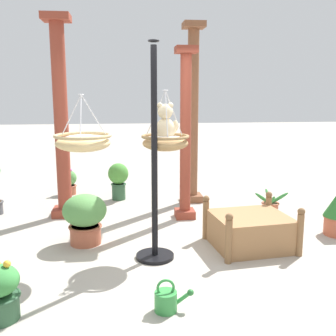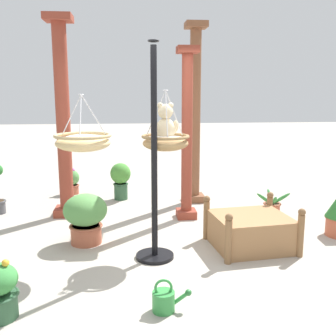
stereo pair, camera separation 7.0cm
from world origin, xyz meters
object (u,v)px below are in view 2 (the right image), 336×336
potted_plant_tall_leafy (72,181)px  potted_plant_bushy_green (121,178)px  hanging_basket_with_teddy (166,142)px  greenhouse_pillar_left (63,122)px  watering_can (165,300)px  display_pole_central (154,194)px  greenhouse_pillar_far_back (195,118)px  potted_plant_small_succulent (86,216)px  potted_plant_flowering_red (272,208)px  wooden_planter_box (251,230)px  teddy_bear (165,125)px  hanging_basket_left_high (83,142)px  greenhouse_pillar_right (187,138)px

potted_plant_tall_leafy → potted_plant_bushy_green: 1.04m
hanging_basket_with_teddy → greenhouse_pillar_left: size_ratio=0.23×
potted_plant_tall_leafy → watering_can: potted_plant_tall_leafy is taller
display_pole_central → greenhouse_pillar_far_back: (0.85, 2.38, 0.70)m
potted_plant_small_succulent → potted_plant_flowering_red: bearing=15.2°
wooden_planter_box → potted_plant_bushy_green: (-1.64, 2.44, 0.16)m
display_pole_central → wooden_planter_box: bearing=9.6°
teddy_bear → wooden_planter_box: 1.67m
hanging_basket_left_high → greenhouse_pillar_left: 1.86m
greenhouse_pillar_right → watering_can: bearing=-102.2°
potted_plant_small_succulent → wooden_planter_box: bearing=-9.5°
hanging_basket_with_teddy → watering_can: 1.87m
hanging_basket_with_teddy → greenhouse_pillar_right: (0.43, 1.22, -0.10)m
wooden_planter_box → potted_plant_small_succulent: 2.07m
hanging_basket_with_teddy → greenhouse_pillar_left: bearing=132.6°
teddy_bear → potted_plant_tall_leafy: (-1.51, 2.84, -1.28)m
teddy_bear → potted_plant_small_succulent: 1.55m
greenhouse_pillar_right → potted_plant_flowering_red: (1.29, -0.19, -1.05)m
greenhouse_pillar_right → wooden_planter_box: size_ratio=2.38×
potted_plant_small_succulent → potted_plant_tall_leafy: bearing=101.4°
wooden_planter_box → potted_plant_small_succulent: (-2.04, 0.34, 0.13)m
greenhouse_pillar_left → potted_plant_tall_leafy: (-0.10, 1.33, -1.20)m
potted_plant_small_succulent → display_pole_central: bearing=-32.9°
greenhouse_pillar_right → wooden_planter_box: bearing=-63.8°
hanging_basket_left_high → greenhouse_pillar_far_back: bearing=55.9°
greenhouse_pillar_left → hanging_basket_left_high: bearing=-74.9°
display_pole_central → wooden_planter_box: 1.33m
greenhouse_pillar_far_back → potted_plant_bushy_green: size_ratio=4.61×
hanging_basket_left_high → potted_plant_tall_leafy: bearing=100.6°
potted_plant_small_succulent → hanging_basket_with_teddy: bearing=-16.5°
teddy_bear → greenhouse_pillar_left: 2.06m
display_pole_central → teddy_bear: bearing=61.2°
potted_plant_bushy_green → hanging_basket_left_high: bearing=-97.2°
display_pole_central → greenhouse_pillar_right: size_ratio=0.96×
potted_plant_flowering_red → greenhouse_pillar_far_back: bearing=132.7°
hanging_basket_with_teddy → potted_plant_tall_leafy: (-1.51, 2.86, -1.08)m
teddy_bear → potted_plant_bushy_green: (-0.59, 2.37, -1.14)m
teddy_bear → potted_plant_bushy_green: 2.69m
hanging_basket_with_teddy → teddy_bear: hanging_basket_with_teddy is taller
teddy_bear → greenhouse_pillar_right: bearing=70.2°
potted_plant_bushy_green → potted_plant_small_succulent: (-0.40, -2.10, -0.02)m
greenhouse_pillar_right → hanging_basket_with_teddy: bearing=-109.5°
hanging_basket_left_high → watering_can: size_ratio=1.76×
greenhouse_pillar_right → potted_plant_flowering_red: greenhouse_pillar_right is taller
greenhouse_pillar_far_back → potted_plant_flowering_red: 1.98m
display_pole_central → watering_can: 1.34m
greenhouse_pillar_left → greenhouse_pillar_far_back: bearing=16.0°
greenhouse_pillar_right → greenhouse_pillar_left: bearing=170.3°
hanging_basket_with_teddy → wooden_planter_box: bearing=-2.6°
teddy_bear → potted_plant_flowering_red: 2.41m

